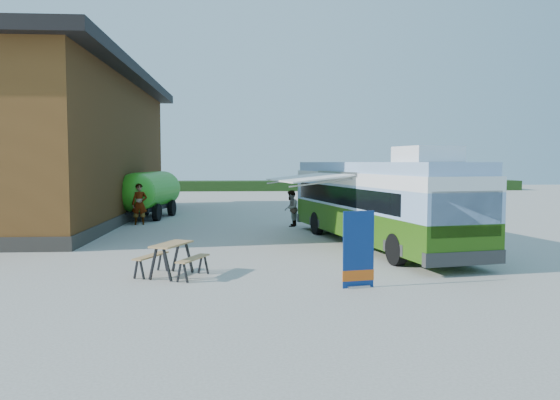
{
  "coord_description": "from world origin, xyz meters",
  "views": [
    {
      "loc": [
        -0.82,
        -18.15,
        2.94
      ],
      "look_at": [
        0.65,
        3.87,
        1.4
      ],
      "focal_mm": 35.0,
      "sensor_mm": 36.0,
      "label": 1
    }
  ],
  "objects": [
    {
      "name": "person_b",
      "position": [
        1.33,
        6.52,
        0.83
      ],
      "size": [
        0.82,
        0.94,
        1.65
      ],
      "primitive_type": "imported",
      "rotation": [
        0.0,
        0.0,
        -1.84
      ],
      "color": "#999999",
      "rests_on": "ground"
    },
    {
      "name": "picnic_table",
      "position": [
        -2.67,
        -4.13,
        0.64
      ],
      "size": [
        1.91,
        1.82,
        0.86
      ],
      "rotation": [
        0.0,
        0.0,
        -0.4
      ],
      "color": "#AA7F50",
      "rests_on": "ground"
    },
    {
      "name": "bus",
      "position": [
        3.81,
        0.69,
        1.62
      ],
      "size": [
        4.48,
        11.3,
        3.4
      ],
      "rotation": [
        0.0,
        0.0,
        0.2
      ],
      "color": "#366911",
      "rests_on": "ground"
    },
    {
      "name": "barn",
      "position": [
        -10.5,
        10.0,
        3.59
      ],
      "size": [
        9.6,
        21.2,
        7.5
      ],
      "color": "brown",
      "rests_on": "ground"
    },
    {
      "name": "ground",
      "position": [
        0.0,
        0.0,
        0.0
      ],
      "size": [
        100.0,
        100.0,
        0.0
      ],
      "primitive_type": "plane",
      "color": "#BCB7AD",
      "rests_on": "ground"
    },
    {
      "name": "person_a",
      "position": [
        -5.7,
        7.7,
        0.97
      ],
      "size": [
        0.78,
        0.58,
        1.94
      ],
      "primitive_type": "imported",
      "rotation": [
        0.0,
        0.0,
        0.18
      ],
      "color": "#999999",
      "rests_on": "ground"
    },
    {
      "name": "banner",
      "position": [
        1.85,
        -5.7,
        0.74
      ],
      "size": [
        0.78,
        0.28,
        1.81
      ],
      "rotation": [
        0.0,
        0.0,
        0.2
      ],
      "color": "navy",
      "rests_on": "ground"
    },
    {
      "name": "awning",
      "position": [
        1.67,
        1.13,
        2.48
      ],
      "size": [
        2.97,
        4.08,
        0.49
      ],
      "rotation": [
        0.0,
        0.0,
        0.2
      ],
      "color": "white",
      "rests_on": "ground"
    },
    {
      "name": "slurry_tanker",
      "position": [
        -5.7,
        10.73,
        1.4
      ],
      "size": [
        2.62,
        6.51,
        2.42
      ],
      "rotation": [
        0.0,
        0.0,
        -0.16
      ],
      "color": "green",
      "rests_on": "ground"
    },
    {
      "name": "hedge",
      "position": [
        8.0,
        38.0,
        0.5
      ],
      "size": [
        40.0,
        3.0,
        1.0
      ],
      "primitive_type": "cube",
      "color": "#264419",
      "rests_on": "ground"
    }
  ]
}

